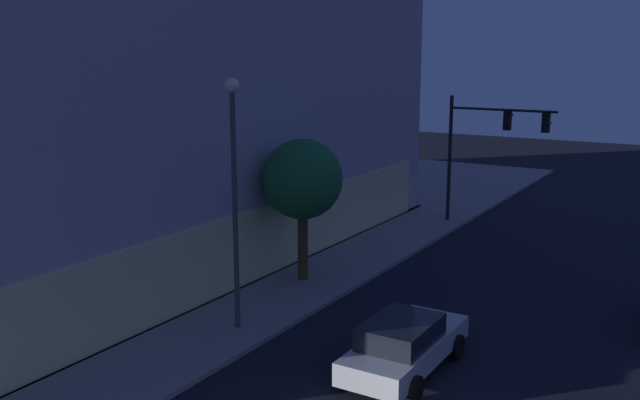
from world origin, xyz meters
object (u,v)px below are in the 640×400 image
(street_lamp_sidewalk, at_px, (234,173))
(car_silver, at_px, (404,344))
(sidewalk_tree, at_px, (302,180))
(modern_building, at_px, (55,37))
(traffic_light_far_corner, at_px, (489,136))

(street_lamp_sidewalk, xyz_separation_m, car_silver, (0.02, -5.59, -4.13))
(car_silver, bearing_deg, street_lamp_sidewalk, 90.17)
(sidewalk_tree, xyz_separation_m, car_silver, (-4.99, -6.40, -3.09))
(modern_building, height_order, car_silver, modern_building)
(modern_building, relative_size, car_silver, 6.04)
(street_lamp_sidewalk, bearing_deg, car_silver, -89.83)
(modern_building, distance_m, street_lamp_sidewalk, 14.87)
(traffic_light_far_corner, distance_m, car_silver, 17.47)
(modern_building, distance_m, car_silver, 21.31)
(sidewalk_tree, bearing_deg, modern_building, 91.08)
(sidewalk_tree, bearing_deg, street_lamp_sidewalk, -170.78)
(modern_building, relative_size, traffic_light_far_corner, 4.64)
(modern_building, bearing_deg, traffic_light_far_corner, -52.65)
(modern_building, xyz_separation_m, street_lamp_sidewalk, (-4.76, -13.46, -4.17))
(street_lamp_sidewalk, height_order, car_silver, street_lamp_sidewalk)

